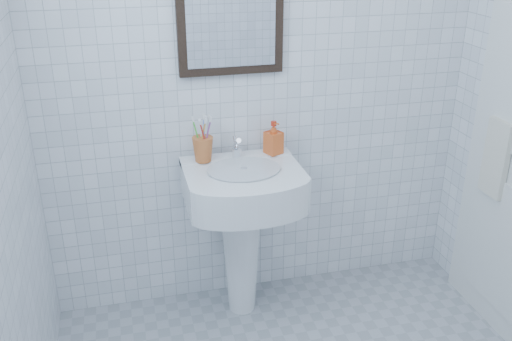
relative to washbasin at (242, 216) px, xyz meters
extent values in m
cube|color=white|center=(0.15, 0.21, 0.68)|extent=(2.20, 0.02, 2.50)
cone|color=white|center=(0.00, 0.02, -0.23)|extent=(0.22, 0.22, 0.69)
cube|color=white|center=(0.00, -0.03, 0.18)|extent=(0.55, 0.40, 0.17)
cube|color=white|center=(0.00, 0.13, 0.26)|extent=(0.55, 0.10, 0.03)
cylinder|color=silver|center=(0.00, -0.06, 0.28)|extent=(0.35, 0.35, 0.01)
cylinder|color=silver|center=(0.00, 0.10, 0.30)|extent=(0.05, 0.05, 0.05)
cylinder|color=silver|center=(0.00, 0.09, 0.35)|extent=(0.02, 0.09, 0.07)
cylinder|color=silver|center=(0.00, 0.12, 0.33)|extent=(0.03, 0.05, 0.09)
imported|color=#DE5115|center=(0.19, 0.11, 0.36)|extent=(0.10, 0.10, 0.17)
cube|color=black|center=(0.00, 0.20, 0.98)|extent=(0.50, 0.04, 0.62)
cube|color=white|center=(0.00, 0.18, 0.98)|extent=(0.42, 0.00, 0.54)
torus|color=silver|center=(1.21, -0.27, 0.48)|extent=(0.01, 0.18, 0.18)
cube|color=white|center=(1.19, -0.27, 0.30)|extent=(0.03, 0.16, 0.38)
camera|label=1|loc=(-0.54, -2.44, 1.35)|focal=40.00mm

